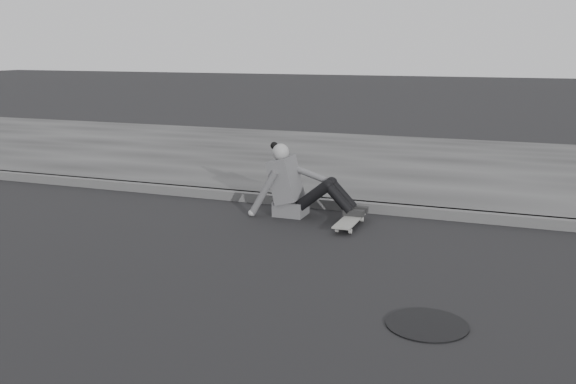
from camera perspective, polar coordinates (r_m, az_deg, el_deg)
name	(u,v)px	position (r m, az deg, el deg)	size (l,w,h in m)	color
ground	(277,280)	(5.63, -1.02, -7.80)	(80.00, 80.00, 0.00)	black
curb	(353,206)	(7.96, 5.80, -1.22)	(24.00, 0.16, 0.12)	#4A4A4A
sidewalk	(400,165)	(10.85, 9.89, 2.42)	(24.00, 6.00, 0.12)	#383838
manhole	(427,325)	(4.87, 12.24, -11.44)	(0.60, 0.60, 0.01)	black
skateboard	(350,221)	(7.24, 5.52, -2.55)	(0.20, 0.78, 0.09)	#A7A7A1
seated_woman	(296,186)	(7.61, 0.71, 0.51)	(1.38, 0.46, 0.88)	#505052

